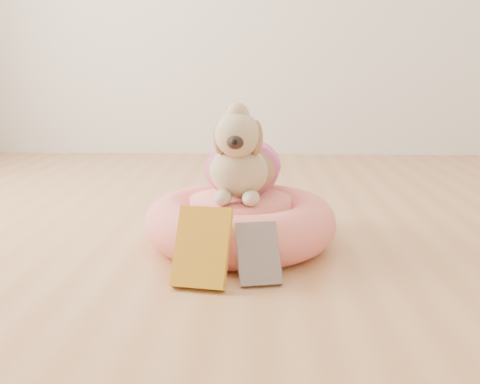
{
  "coord_description": "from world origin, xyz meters",
  "views": [
    {
      "loc": [
        0.27,
        -1.7,
        0.6
      ],
      "look_at": [
        0.2,
        0.06,
        0.2
      ],
      "focal_mm": 40.0,
      "sensor_mm": 36.0,
      "label": 1
    }
  ],
  "objects_px": {
    "pet_bed": "(241,222)",
    "book_yellow": "(202,247)",
    "dog": "(242,148)",
    "book_white": "(258,254)"
  },
  "relations": [
    {
      "from": "pet_bed",
      "to": "book_yellow",
      "type": "xyz_separation_m",
      "value": [
        -0.1,
        -0.36,
        0.03
      ]
    },
    {
      "from": "dog",
      "to": "book_yellow",
      "type": "distance_m",
      "value": 0.47
    },
    {
      "from": "dog",
      "to": "book_yellow",
      "type": "bearing_deg",
      "value": -99.98
    },
    {
      "from": "book_yellow",
      "to": "book_white",
      "type": "xyz_separation_m",
      "value": [
        0.16,
        0.03,
        -0.03
      ]
    },
    {
      "from": "dog",
      "to": "book_white",
      "type": "distance_m",
      "value": 0.46
    },
    {
      "from": "pet_bed",
      "to": "book_white",
      "type": "distance_m",
      "value": 0.34
    },
    {
      "from": "pet_bed",
      "to": "book_white",
      "type": "relative_size",
      "value": 3.56
    },
    {
      "from": "pet_bed",
      "to": "book_white",
      "type": "bearing_deg",
      "value": -79.22
    },
    {
      "from": "dog",
      "to": "pet_bed",
      "type": "bearing_deg",
      "value": -90.85
    },
    {
      "from": "pet_bed",
      "to": "dog",
      "type": "relative_size",
      "value": 1.45
    }
  ]
}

